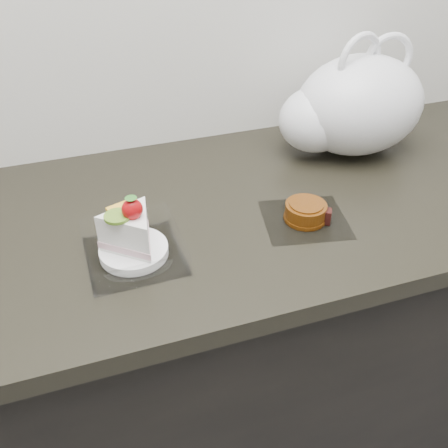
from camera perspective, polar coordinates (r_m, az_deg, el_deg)
name	(u,v)px	position (r m, az deg, el deg)	size (l,w,h in m)	color
counter	(199,353)	(1.33, -2.89, -14.54)	(2.04, 0.64, 0.90)	black
cake_tray	(133,241)	(0.90, -10.41, -1.92)	(0.17, 0.17, 0.13)	white
mooncake_wrap	(306,213)	(1.00, 9.37, 1.21)	(0.19, 0.18, 0.04)	white
plastic_bag	(351,107)	(1.23, 14.32, 12.81)	(0.37, 0.27, 0.28)	white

